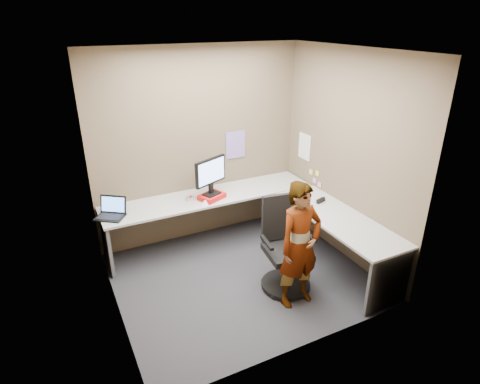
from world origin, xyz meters
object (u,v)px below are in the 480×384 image
desk (258,216)px  office_chair (285,252)px  monitor (211,173)px  person (300,245)px

desk → office_chair: (-0.04, -0.74, -0.13)m
desk → office_chair: size_ratio=2.67×
monitor → office_chair: bearing=-95.3°
office_chair → person: bearing=-87.3°
desk → office_chair: bearing=-93.2°
office_chair → person: (-0.03, -0.33, 0.28)m
desk → monitor: (-0.45, 0.50, 0.51)m
desk → monitor: bearing=132.1°
desk → monitor: monitor is taller
person → monitor: bearing=98.7°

